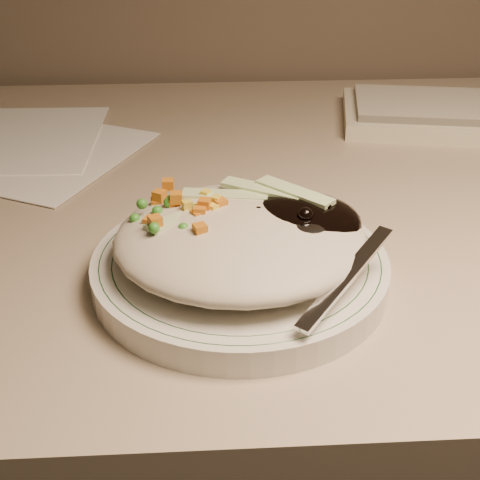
{
  "coord_description": "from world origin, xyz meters",
  "views": [
    {
      "loc": [
        -0.13,
        0.76,
        1.03
      ],
      "look_at": [
        -0.1,
        1.2,
        0.78
      ],
      "focal_mm": 50.0,
      "sensor_mm": 36.0,
      "label": 1
    }
  ],
  "objects": [
    {
      "name": "plate",
      "position": [
        -0.1,
        1.2,
        0.75
      ],
      "size": [
        0.23,
        0.23,
        0.02
      ],
      "primitive_type": "cylinder",
      "color": "silver",
      "rests_on": "desk"
    },
    {
      "name": "desk",
      "position": [
        0.0,
        1.38,
        0.54
      ],
      "size": [
        1.4,
        0.7,
        0.74
      ],
      "color": "tan",
      "rests_on": "ground"
    },
    {
      "name": "meal",
      "position": [
        -0.1,
        1.2,
        0.78
      ],
      "size": [
        0.21,
        0.19,
        0.05
      ],
      "color": "#BCB098",
      "rests_on": "plate"
    },
    {
      "name": "plate_rim",
      "position": [
        -0.1,
        1.2,
        0.76
      ],
      "size": [
        0.22,
        0.22,
        0.0
      ],
      "color": "#144723",
      "rests_on": "plate"
    }
  ]
}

